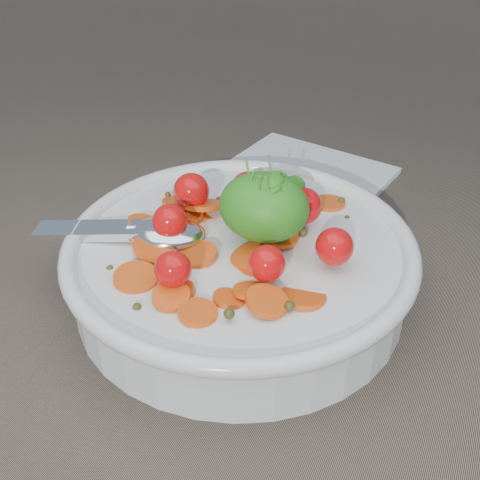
% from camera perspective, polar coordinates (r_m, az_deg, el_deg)
% --- Properties ---
extents(ground, '(6.00, 6.00, 0.00)m').
position_cam_1_polar(ground, '(0.53, -1.63, -5.26)').
color(ground, '#746453').
rests_on(ground, ground).
extents(bowl, '(0.32, 0.30, 0.13)m').
position_cam_1_polar(bowl, '(0.51, -0.01, -2.16)').
color(bowl, white).
rests_on(bowl, ground).
extents(napkin, '(0.21, 0.19, 0.01)m').
position_cam_1_polar(napkin, '(0.72, 5.92, 6.04)').
color(napkin, white).
rests_on(napkin, ground).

